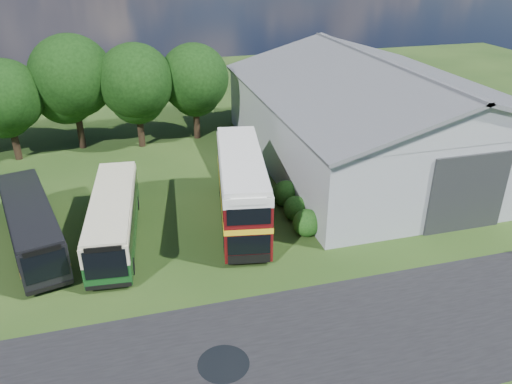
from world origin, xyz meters
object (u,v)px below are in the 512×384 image
object	(u,v)px
bus_green_single	(114,217)
bus_maroon_double	(242,189)
bus_dark_single	(31,224)
storage_shed	(375,109)

from	to	relation	value
bus_green_single	bus_maroon_double	size ratio (longest dim) A/B	0.98
bus_dark_single	bus_maroon_double	bearing A→B (deg)	-15.10
bus_dark_single	bus_green_single	bearing A→B (deg)	-19.93
bus_maroon_double	bus_dark_single	xyz separation A→B (m)	(-12.33, 0.21, -0.75)
storage_shed	bus_green_single	distance (m)	22.08
storage_shed	bus_dark_single	bearing A→B (deg)	-164.12
storage_shed	bus_maroon_double	xyz separation A→B (m)	(-12.79, -7.36, -1.91)
storage_shed	bus_green_single	size ratio (longest dim) A/B	2.34
bus_dark_single	storage_shed	bearing A→B (deg)	1.74
bus_green_single	bus_maroon_double	world-z (taller)	bus_maroon_double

